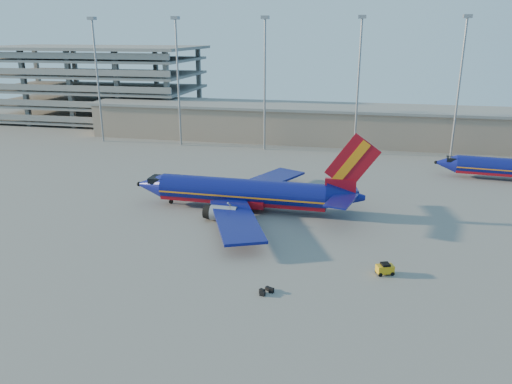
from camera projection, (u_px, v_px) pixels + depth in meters
ground at (234, 223)px, 69.43m from camera, size 220.00×220.00×0.00m
terminal_building at (335, 124)px, 120.00m from camera, size 122.00×16.00×8.50m
parking_garage at (94, 80)px, 147.26m from camera, size 62.00×32.00×21.40m
light_mast_row at (311, 71)px, 105.79m from camera, size 101.60×1.60×28.65m
aircraft_main at (248, 193)px, 73.92m from camera, size 36.53×35.17×12.37m
baggage_tug at (385, 269)px, 54.69m from camera, size 2.12×1.71×1.33m
luggage_pile at (265, 291)px, 50.85m from camera, size 1.49×1.71×0.53m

